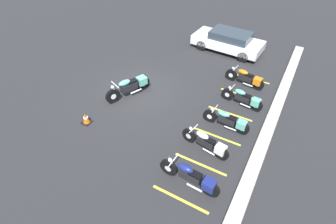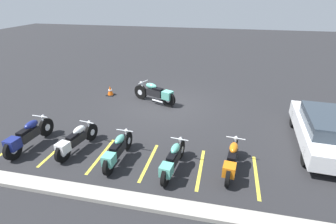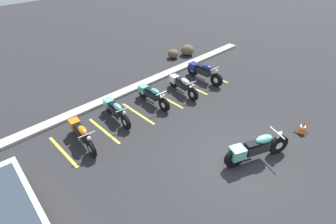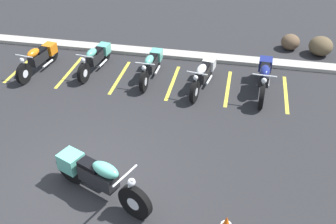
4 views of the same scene
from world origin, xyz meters
name	(u,v)px [view 2 (image 2 of 4)]	position (x,y,z in m)	size (l,w,h in m)	color
ground	(164,105)	(0.00, 0.00, 0.00)	(60.00, 60.00, 0.00)	#262628
motorcycle_teal_featured	(156,93)	(0.45, -0.20, 0.52)	(2.33, 1.17, 0.97)	black
parked_bike_0	(232,160)	(-3.18, 4.59, 0.45)	(0.65, 2.12, 0.84)	black
parked_bike_1	(173,160)	(-1.45, 4.98, 0.43)	(0.63, 2.06, 0.81)	black
parked_bike_2	(117,150)	(0.39, 4.86, 0.44)	(0.59, 2.09, 0.82)	black
parked_bike_3	(75,140)	(2.02, 4.58, 0.44)	(0.70, 2.10, 0.83)	black
parked_bike_4	(27,136)	(3.76, 4.74, 0.48)	(0.65, 2.32, 0.91)	black
car_white	(327,130)	(-6.38, 2.43, 0.68)	(2.06, 4.40, 1.29)	black
concrete_curb	(109,196)	(0.00, 6.45, 0.06)	(18.00, 0.50, 0.12)	#A8A399
traffic_cone	(110,91)	(3.11, -0.72, 0.24)	(0.40, 0.40, 0.51)	black
stall_line_0	(256,176)	(-3.95, 4.65, 0.00)	(0.10, 2.10, 0.00)	gold
stall_line_1	(200,169)	(-2.27, 4.65, 0.00)	(0.10, 2.10, 0.00)	gold
stall_line_2	(149,162)	(-0.59, 4.65, 0.00)	(0.10, 2.10, 0.00)	gold
stall_line_3	(101,156)	(1.09, 4.65, 0.00)	(0.10, 2.10, 0.00)	gold
stall_line_4	(57,150)	(2.77, 4.65, 0.00)	(0.10, 2.10, 0.00)	gold
stall_line_5	(16,144)	(4.45, 4.65, 0.00)	(0.10, 2.10, 0.00)	gold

